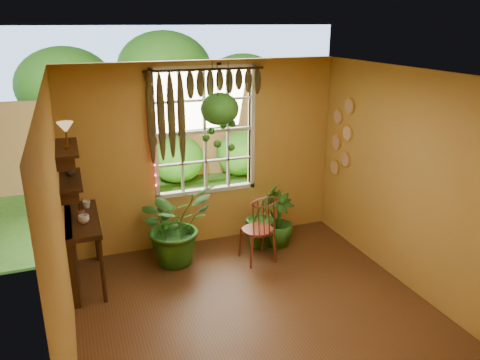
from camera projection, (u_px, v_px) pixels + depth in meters
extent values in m
plane|color=#503016|center=(265.00, 323.00, 5.24)|extent=(4.50, 4.50, 0.00)
plane|color=white|center=(270.00, 78.00, 4.37)|extent=(4.50, 4.50, 0.00)
plane|color=gold|center=(206.00, 155.00, 6.80)|extent=(4.00, 0.00, 4.00)
plane|color=gold|center=(61.00, 242.00, 4.15)|extent=(0.00, 4.50, 4.50)
plane|color=gold|center=(424.00, 188.00, 5.46)|extent=(0.00, 4.50, 4.50)
cube|color=silver|center=(205.00, 131.00, 6.72)|extent=(1.52, 0.10, 1.86)
cube|color=white|center=(204.00, 131.00, 6.74)|extent=(1.38, 0.01, 1.78)
cylinder|color=#311C0D|center=(205.00, 70.00, 6.33)|extent=(1.70, 0.04, 0.04)
cube|color=#311C0D|center=(82.00, 220.00, 5.79)|extent=(0.40, 1.20, 0.06)
cube|color=#311C0D|center=(72.00, 252.00, 5.87)|extent=(0.08, 1.18, 0.90)
cylinder|color=#311C0D|center=(102.00, 270.00, 5.49)|extent=(0.05, 0.05, 0.86)
cylinder|color=#311C0D|center=(96.00, 232.00, 6.47)|extent=(0.05, 0.05, 0.86)
cube|color=#311C0D|center=(71.00, 180.00, 5.59)|extent=(0.25, 0.90, 0.04)
cube|color=#311C0D|center=(67.00, 148.00, 5.46)|extent=(0.25, 0.90, 0.04)
cube|color=#244E16|center=(151.00, 157.00, 11.68)|extent=(14.00, 10.00, 0.04)
cube|color=olive|center=(163.00, 137.00, 9.79)|extent=(12.00, 0.10, 1.80)
plane|color=#80A3D6|center=(136.00, 85.00, 12.77)|extent=(12.00, 0.00, 12.00)
cylinder|color=maroon|center=(258.00, 230.00, 6.49)|extent=(0.47, 0.47, 0.04)
torus|color=maroon|center=(264.00, 202.00, 6.18)|extent=(0.41, 0.07, 0.41)
imported|color=#1A4712|center=(175.00, 224.00, 6.40)|extent=(1.29, 1.22, 1.14)
imported|color=#1A4712|center=(263.00, 214.00, 6.92)|extent=(0.66, 0.60, 0.98)
imported|color=#1A4712|center=(278.00, 220.00, 6.94)|extent=(0.51, 0.51, 0.82)
ellipsoid|color=black|center=(220.00, 115.00, 6.28)|extent=(0.30, 0.30, 0.18)
ellipsoid|color=#1A4712|center=(220.00, 109.00, 6.25)|extent=(0.51, 0.51, 0.44)
imported|color=silver|center=(84.00, 219.00, 5.61)|extent=(0.16, 0.16, 0.10)
imported|color=beige|center=(87.00, 204.00, 6.07)|extent=(0.12, 0.12, 0.09)
cylinder|color=brown|center=(81.00, 215.00, 5.73)|extent=(0.09, 0.09, 0.11)
imported|color=#B2AD99|center=(70.00, 171.00, 5.68)|extent=(0.14, 0.14, 0.13)
cylinder|color=brown|center=(68.00, 147.00, 5.36)|extent=(0.10, 0.10, 0.03)
cylinder|color=brown|center=(67.00, 139.00, 5.33)|extent=(0.02, 0.02, 0.19)
cone|color=slate|center=(65.00, 127.00, 5.28)|extent=(0.19, 0.19, 0.12)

